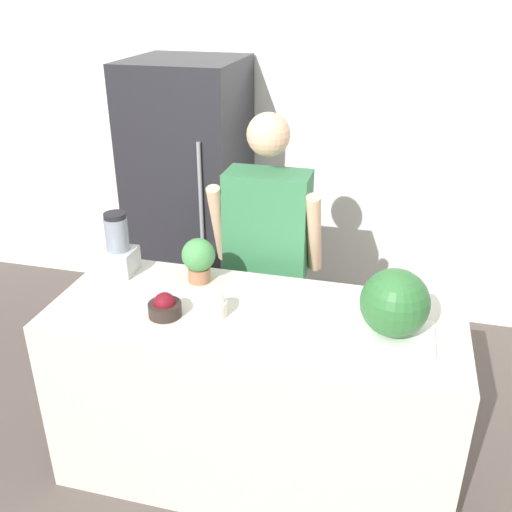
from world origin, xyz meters
The scene contains 10 objects.
wall_back centered at (0.00, 2.03, 1.30)m, with size 8.00×0.06×2.60m.
counter_island centered at (0.00, 0.35, 0.44)m, with size 1.77×0.70×0.89m.
refrigerator centered at (-0.76, 1.63, 0.88)m, with size 0.67×0.73×1.75m.
person centered at (-0.08, 0.94, 0.82)m, with size 0.56×0.26×1.61m.
cutting_board centered at (0.55, 0.32, 0.89)m, with size 0.38×0.26×0.01m.
watermelon centered at (0.57, 0.32, 1.04)m, with size 0.27×0.27×0.27m.
bowl_cherries centered at (-0.36, 0.23, 0.93)m, with size 0.14×0.14×0.11m.
bowl_cream centered at (-0.16, 0.29, 0.94)m, with size 0.11×0.11×0.11m.
blender centered at (-0.72, 0.55, 1.01)m, with size 0.15×0.15×0.31m.
potted_plant centered at (-0.32, 0.56, 1.01)m, with size 0.16×0.16×0.21m.
Camera 1 is at (0.53, -1.67, 2.16)m, focal length 40.00 mm.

